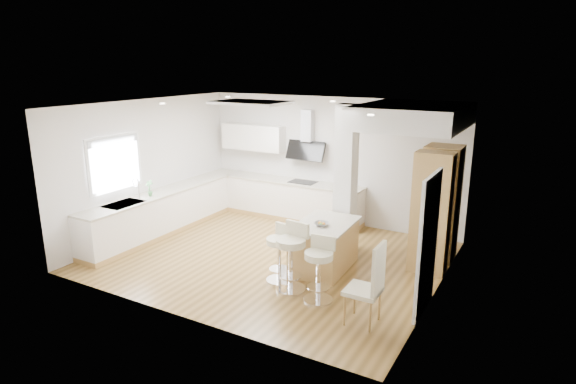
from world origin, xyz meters
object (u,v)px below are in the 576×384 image
Objects in this scene: dining_chair at (371,282)px; bar_stool_b at (292,253)px; peninsula at (324,246)px; bar_stool_c at (319,266)px; bar_stool_a at (280,250)px.

bar_stool_b is at bearing 164.02° from dining_chair.
peninsula is 1.21m from bar_stool_c.
bar_stool_b is 1.51m from dining_chair.
bar_stool_a is at bearing 158.35° from bar_stool_c.
peninsula is at bearing 108.77° from bar_stool_c.
bar_stool_a is 0.38m from bar_stool_b.
dining_chair is at bearing -8.97° from bar_stool_a.
dining_chair reaches higher than bar_stool_a.
peninsula is 1.18× the size of dining_chair.
peninsula is at bearing 133.55° from dining_chair.
bar_stool_c reaches higher than bar_stool_a.
bar_stool_b is (0.32, -0.18, 0.08)m from bar_stool_a.
peninsula is 1.98m from dining_chair.
bar_stool_c is 0.97m from dining_chair.
bar_stool_a is at bearing -119.86° from peninsula.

